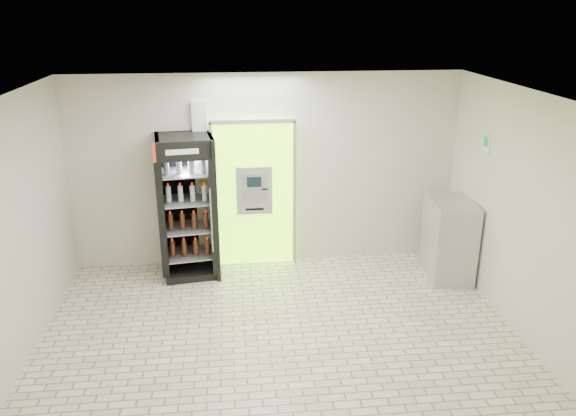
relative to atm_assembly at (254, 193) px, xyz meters
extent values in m
plane|color=beige|center=(0.20, -2.41, -1.17)|extent=(6.00, 6.00, 0.00)
plane|color=beige|center=(0.20, 0.09, 0.33)|extent=(6.00, 0.00, 6.00)
plane|color=beige|center=(0.20, -4.91, 0.33)|extent=(6.00, 0.00, 6.00)
plane|color=beige|center=(-2.80, -2.41, 0.33)|extent=(0.00, 5.00, 5.00)
plane|color=beige|center=(3.20, -2.41, 0.33)|extent=(0.00, 5.00, 5.00)
plane|color=white|center=(0.20, -2.41, 1.83)|extent=(6.00, 6.00, 0.00)
cube|color=#97FB17|center=(0.00, 0.02, -0.02)|extent=(1.20, 0.12, 2.30)
cube|color=gray|center=(0.00, -0.05, 1.13)|extent=(1.28, 0.04, 0.06)
cube|color=gray|center=(-0.63, -0.05, -0.02)|extent=(0.04, 0.04, 2.30)
cube|color=gray|center=(0.63, -0.05, -0.02)|extent=(0.04, 0.04, 2.30)
cube|color=black|center=(0.10, -0.04, -0.67)|extent=(0.62, 0.01, 0.67)
cube|color=black|center=(-0.34, -0.04, 0.81)|extent=(0.22, 0.01, 0.18)
cube|color=#ABAEB3|center=(0.00, -0.09, 0.08)|extent=(0.55, 0.12, 0.75)
cube|color=black|center=(0.00, -0.16, 0.23)|extent=(0.22, 0.01, 0.16)
cube|color=gray|center=(0.00, -0.16, -0.05)|extent=(0.16, 0.01, 0.12)
cube|color=black|center=(0.16, -0.16, 0.11)|extent=(0.09, 0.01, 0.02)
cube|color=black|center=(0.00, -0.16, -0.21)|extent=(0.28, 0.01, 0.03)
cube|color=silver|center=(-0.78, 0.04, 0.13)|extent=(0.22, 0.10, 2.60)
cube|color=#193FB2|center=(-0.78, -0.02, 0.48)|extent=(0.09, 0.01, 0.06)
cube|color=red|center=(-0.78, -0.02, 0.35)|extent=(0.09, 0.01, 0.06)
cube|color=yellow|center=(-0.78, -0.02, 0.22)|extent=(0.09, 0.01, 0.06)
cube|color=orange|center=(-0.78, -0.02, 0.09)|extent=(0.09, 0.01, 0.06)
cube|color=red|center=(-0.78, -0.02, -0.04)|extent=(0.09, 0.01, 0.06)
cube|color=black|center=(-1.00, -0.29, -0.09)|extent=(0.90, 0.84, 2.16)
cube|color=black|center=(-1.00, 0.05, -0.09)|extent=(0.81, 0.16, 2.16)
cube|color=red|center=(-1.00, -0.66, 0.85)|extent=(0.79, 0.11, 0.26)
cube|color=white|center=(-1.00, -0.66, 0.85)|extent=(0.45, 0.06, 0.08)
cube|color=black|center=(-1.00, -0.29, -1.12)|extent=(0.90, 0.84, 0.11)
cylinder|color=gray|center=(-0.65, -0.68, -0.18)|extent=(0.03, 0.03, 0.97)
cube|color=gray|center=(-1.00, -0.29, -0.85)|extent=(0.76, 0.71, 0.02)
cube|color=gray|center=(-1.00, -0.29, -0.41)|extent=(0.76, 0.71, 0.02)
cube|color=gray|center=(-1.00, -0.29, 0.02)|extent=(0.76, 0.71, 0.02)
cube|color=gray|center=(-1.00, -0.29, 0.45)|extent=(0.76, 0.71, 0.02)
cube|color=#ABAEB3|center=(2.89, -0.80, -0.57)|extent=(0.67, 0.95, 1.21)
cube|color=gray|center=(2.58, -0.80, -0.51)|extent=(0.07, 0.89, 0.01)
cube|color=white|center=(3.19, -1.01, 0.95)|extent=(0.02, 0.22, 0.26)
cube|color=#0B823D|center=(3.18, -1.01, 0.98)|extent=(0.00, 0.14, 0.14)
camera|label=1|loc=(-0.33, -8.28, 2.76)|focal=35.00mm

